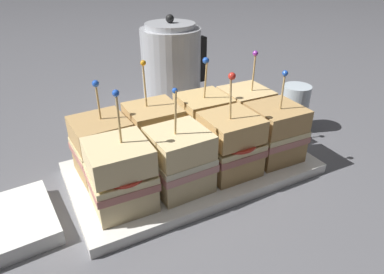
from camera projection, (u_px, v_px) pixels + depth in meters
The scene contains 13 objects.
ground_plane at pixel (192, 172), 0.63m from camera, with size 6.00×6.00×0.00m, color slate.
serving_platter at pixel (192, 168), 0.63m from camera, with size 0.43×0.23×0.02m.
sandwich_front_far_left at pixel (121, 175), 0.50m from camera, with size 0.09×0.09×0.18m.
sandwich_front_center_left at pixel (179, 160), 0.54m from camera, with size 0.09×0.09×0.17m.
sandwich_front_center_right at pixel (230, 144), 0.58m from camera, with size 0.09×0.09×0.18m.
sandwich_front_far_right at pixel (274, 132), 0.62m from camera, with size 0.09×0.09×0.17m.
sandwich_back_far_left at pixel (102, 147), 0.57m from camera, with size 0.10×0.10×0.17m.
sandwich_back_center_left at pixel (154, 134), 0.61m from camera, with size 0.09×0.09×0.18m.
sandwich_back_center_right at pixel (203, 122), 0.65m from camera, with size 0.09×0.09×0.18m.
sandwich_back_far_right at pixel (245, 113), 0.69m from camera, with size 0.09×0.09×0.18m.
kettle_steel at pixel (172, 66), 0.86m from camera, with size 0.17×0.15×0.23m.
drinking_glass at pixel (294, 108), 0.76m from camera, with size 0.06×0.06×0.10m.
napkin_stack at pixel (3, 226), 0.49m from camera, with size 0.15×0.15×0.02m.
Camera 1 is at (-0.25, -0.46, 0.36)m, focal length 32.00 mm.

